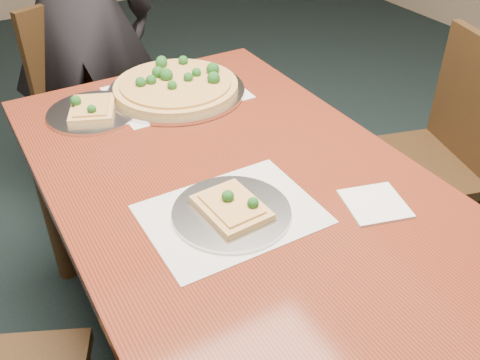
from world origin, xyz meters
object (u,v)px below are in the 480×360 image
diner (76,14)px  chair_far (96,100)px  dining_table (240,208)px  slice_plate_near (232,210)px  pizza_pan (176,86)px  chair_right (436,150)px  slice_plate_far (92,110)px

diner → chair_far: bearing=106.6°
dining_table → slice_plate_near: size_ratio=5.36×
chair_far → pizza_pan: (0.14, -0.55, 0.26)m
chair_right → diner: size_ratio=0.54×
dining_table → chair_right: chair_right is taller
pizza_pan → slice_plate_far: bearing=-179.3°
dining_table → chair_far: (-0.07, 1.08, -0.14)m
pizza_pan → slice_plate_near: pizza_pan is taller
pizza_pan → slice_plate_near: (-0.15, -0.64, -0.01)m
dining_table → slice_plate_far: bearing=112.4°
chair_far → chair_right: (0.94, -0.99, 0.00)m
dining_table → slice_plate_near: 0.17m
pizza_pan → slice_plate_near: size_ratio=1.61×
chair_far → diner: 0.34m
chair_far → diner: diner is taller
chair_far → diner: bearing=68.1°
diner → slice_plate_near: (-0.02, -1.28, -0.08)m
chair_far → slice_plate_far: chair_far is taller
slice_plate_near → slice_plate_far: (-0.13, 0.64, -0.00)m
dining_table → diner: (-0.07, 1.17, 0.19)m
slice_plate_far → chair_far: bearing=75.0°
diner → slice_plate_far: diner is taller
chair_right → slice_plate_far: chair_right is taller
chair_right → slice_plate_near: chair_right is taller
chair_right → slice_plate_far: size_ratio=3.25×
pizza_pan → slice_plate_far: 0.29m
slice_plate_near → dining_table: bearing=52.0°
chair_far → slice_plate_near: 1.21m
chair_right → dining_table: bearing=-68.7°
chair_far → chair_right: size_ratio=1.00×
dining_table → slice_plate_far: (-0.22, 0.53, 0.10)m
dining_table → pizza_pan: bearing=82.9°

